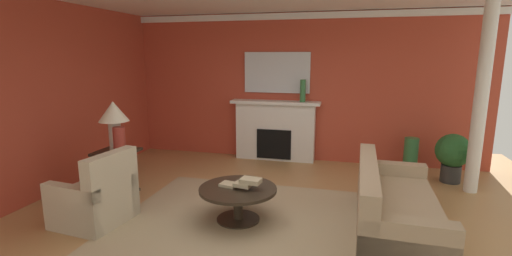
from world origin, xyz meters
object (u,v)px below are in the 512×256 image
vase_mantel_right (303,91)px  vase_tall_corner (411,156)px  mantel_mirror (277,73)px  vase_on_side_table (119,140)px  table_lamp (114,116)px  side_table (118,169)px  coffee_table (238,196)px  sofa (393,211)px  potted_plant (453,154)px  fireplace (275,132)px  armchair_near_window (96,200)px

vase_mantel_right → vase_tall_corner: vase_mantel_right is taller
mantel_mirror → vase_on_side_table: mantel_mirror is taller
table_lamp → vase_mantel_right: size_ratio=1.73×
side_table → vase_mantel_right: bearing=44.3°
coffee_table → vase_mantel_right: (0.45, 2.86, 1.10)m
sofa → side_table: bearing=175.5°
sofa → coffee_table: sofa is taller
potted_plant → vase_mantel_right: bearing=167.8°
fireplace → vase_tall_corner: 2.59m
armchair_near_window → vase_on_side_table: (-0.16, 0.80, 0.59)m
table_lamp → potted_plant: (5.11, 1.88, -0.73)m
coffee_table → potted_plant: (3.06, 2.30, 0.16)m
sofa → vase_mantel_right: (-1.44, 2.75, 1.14)m
vase_tall_corner → table_lamp: bearing=-154.1°
sofa → table_lamp: table_lamp is taller
armchair_near_window → sofa: bearing=9.5°
vase_on_side_table → potted_plant: (4.96, 2.00, -0.40)m
fireplace → sofa: (1.99, -2.80, -0.28)m
vase_tall_corner → mantel_mirror: bearing=170.7°
mantel_mirror → sofa: (1.99, -2.92, -1.48)m
vase_on_side_table → fireplace: bearing=55.4°
table_lamp → mantel_mirror: bearing=53.2°
mantel_mirror → fireplace: bearing=-90.0°
fireplace → armchair_near_window: 3.79m
armchair_near_window → vase_mantel_right: bearing=56.9°
mantel_mirror → side_table: bearing=-126.8°
side_table → table_lamp: table_lamp is taller
potted_plant → armchair_near_window: bearing=-149.8°
mantel_mirror → armchair_near_window: bearing=-115.0°
armchair_near_window → vase_tall_corner: (4.20, 3.11, 0.02)m
fireplace → vase_tall_corner: (2.56, -0.30, -0.24)m
table_lamp → vase_on_side_table: 0.38m
sofa → fireplace: bearing=125.4°
fireplace → potted_plant: size_ratio=2.16×
vase_tall_corner → vase_on_side_table: 4.97m
armchair_near_window → potted_plant: 5.56m
vase_mantel_right → side_table: bearing=-135.7°
mantel_mirror → table_lamp: bearing=-126.8°
armchair_near_window → side_table: size_ratio=1.36×
mantel_mirror → vase_mantel_right: mantel_mirror is taller
side_table → vase_tall_corner: size_ratio=1.06×
sofa → vase_mantel_right: size_ratio=4.90×
armchair_near_window → side_table: bearing=108.7°
mantel_mirror → coffee_table: (0.10, -3.03, -1.44)m
coffee_table → sofa: bearing=3.3°
sofa → vase_tall_corner: 2.57m
side_table → vase_on_side_table: size_ratio=1.79×
side_table → potted_plant: (5.11, 1.88, 0.09)m
vase_mantel_right → potted_plant: (2.61, -0.56, -0.94)m
side_table → vase_on_side_table: 0.53m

